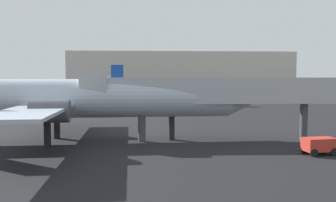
% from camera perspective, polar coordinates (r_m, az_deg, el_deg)
% --- Properties ---
extents(airplane_at_gate, '(37.72, 25.61, 11.21)m').
position_cam_1_polar(airplane_at_gate, '(33.53, -16.34, 0.36)').
color(airplane_at_gate, '#B2BCCC').
rests_on(airplane_at_gate, ground_plane).
extents(airplane_far_left, '(29.98, 23.16, 8.59)m').
position_cam_1_polar(airplane_far_left, '(73.87, 0.10, 1.39)').
color(airplane_far_left, white).
rests_on(airplane_far_left, ground_plane).
extents(airplane_far_right, '(27.24, 20.64, 8.14)m').
position_cam_1_polar(airplane_far_right, '(97.80, 25.19, 1.74)').
color(airplane_far_right, silver).
rests_on(airplane_far_right, ground_plane).
extents(jet_bridge, '(23.89, 3.02, 6.12)m').
position_cam_1_polar(jet_bridge, '(32.63, 5.34, 1.53)').
color(jet_bridge, '#B2B7BC').
rests_on(jet_bridge, ground_plane).
extents(baggage_cart, '(2.57, 1.69, 1.30)m').
position_cam_1_polar(baggage_cart, '(29.61, 23.29, -6.54)').
color(baggage_cart, red).
rests_on(baggage_cart, ground_plane).
extents(terminal_building, '(85.69, 24.34, 15.66)m').
position_cam_1_polar(terminal_building, '(142.51, 1.98, 4.59)').
color(terminal_building, beige).
rests_on(terminal_building, ground_plane).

